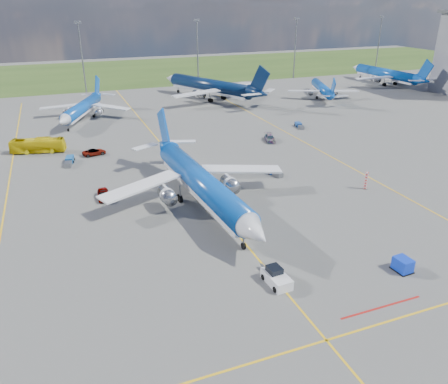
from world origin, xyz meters
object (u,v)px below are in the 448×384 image
object	(u,v)px
bg_jet_n	(210,99)
service_car_a	(103,194)
service_car_b	(94,152)
service_car_c	(270,138)
uld_container	(403,265)
baggage_tug_c	(69,161)
bg_jet_ene	(384,84)
apron_bus	(38,145)
bg_jet_nnw	(84,119)
bg_jet_ne	(321,97)
pushback_tug	(276,277)
baggage_tug_w	(272,172)
warning_post	(366,181)
main_airliner	(202,205)
baggage_tug_e	(299,125)

from	to	relation	value
bg_jet_n	service_car_a	distance (m)	76.11
service_car_b	service_car_c	world-z (taller)	service_car_c
uld_container	baggage_tug_c	bearing A→B (deg)	119.31
bg_jet_ene	apron_bus	world-z (taller)	bg_jet_ene
bg_jet_nnw	apron_bus	size ratio (longest dim) A/B	3.11
bg_jet_ne	pushback_tug	bearing A→B (deg)	75.32
service_car_a	baggage_tug_w	size ratio (longest dim) A/B	0.96
bg_jet_ne	baggage_tug_c	world-z (taller)	bg_jet_ne
pushback_tug	uld_container	distance (m)	15.30
service_car_c	baggage_tug_c	distance (m)	42.77
bg_jet_ene	service_car_a	bearing A→B (deg)	28.65
pushback_tug	baggage_tug_c	bearing A→B (deg)	107.61
bg_jet_ene	uld_container	size ratio (longest dim) A/B	20.14
warning_post	main_airliner	bearing A→B (deg)	172.11
service_car_c	baggage_tug_w	size ratio (longest dim) A/B	1.08
service_car_a	baggage_tug_c	xyz separation A→B (m)	(-4.14, 18.92, -0.23)
bg_jet_ne	apron_bus	bearing A→B (deg)	37.72
service_car_c	service_car_a	bearing A→B (deg)	-137.95
bg_jet_ene	pushback_tug	xyz separation A→B (m)	(-95.05, -95.92, 0.74)
warning_post	bg_jet_nnw	size ratio (longest dim) A/B	0.09
bg_jet_n	baggage_tug_e	world-z (taller)	bg_jet_n
warning_post	apron_bus	xyz separation A→B (m)	(-51.09, 40.21, 0.02)
apron_bus	baggage_tug_e	world-z (taller)	apron_bus
bg_jet_ne	bg_jet_ene	bearing A→B (deg)	-140.42
bg_jet_ne	service_car_b	bearing A→B (deg)	43.95
bg_jet_ene	service_car_a	xyz separation A→B (m)	(-110.25, -65.77, 0.74)
uld_container	baggage_tug_e	bearing A→B (deg)	66.89
bg_jet_n	apron_bus	bearing A→B (deg)	10.38
warning_post	bg_jet_nnw	bearing A→B (deg)	121.75
bg_jet_ne	bg_jet_ene	world-z (taller)	bg_jet_ene
uld_container	service_car_a	bearing A→B (deg)	128.16
bg_jet_ne	baggage_tug_c	bearing A→B (deg)	44.70
bg_jet_n	pushback_tug	world-z (taller)	bg_jet_n
bg_jet_ene	service_car_c	bearing A→B (deg)	31.64
pushback_tug	baggage_tug_e	xyz separation A→B (m)	(35.39, 55.66, -0.28)
bg_jet_n	bg_jet_ene	size ratio (longest dim) A/B	1.13
baggage_tug_w	bg_jet_ene	bearing A→B (deg)	25.07
service_car_a	service_car_b	distance (m)	22.33
bg_jet_n	service_car_c	size ratio (longest dim) A/B	9.46
bg_jet_ene	service_car_a	size ratio (longest dim) A/B	9.41
warning_post	baggage_tug_c	xyz separation A→B (m)	(-45.58, 30.85, -0.98)
baggage_tug_c	uld_container	bearing A→B (deg)	-46.06
bg_jet_ne	service_car_c	size ratio (longest dim) A/B	6.47
bg_jet_ene	main_airliner	bearing A→B (deg)	35.30
warning_post	bg_jet_ne	world-z (taller)	bg_jet_ne
bg_jet_n	pushback_tug	size ratio (longest dim) A/B	8.40
bg_jet_n	apron_bus	world-z (taller)	bg_jet_n
service_car_c	baggage_tug_e	size ratio (longest dim) A/B	1.07
warning_post	service_car_b	bearing A→B (deg)	139.78
service_car_a	baggage_tug_c	bearing A→B (deg)	105.40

